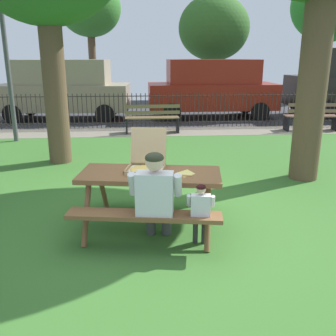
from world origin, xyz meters
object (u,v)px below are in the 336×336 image
Objects in this scene: pizza_slice_on_table at (186,173)px; lamp_post_walkway at (4,33)px; pizza_box_open at (146,162)px; parked_car_right at (212,87)px; far_tree_midleft at (90,9)px; adult_at_table at (156,195)px; far_tree_midright at (331,6)px; child_at_table at (200,209)px; park_bench_right at (312,117)px; parked_car_center at (64,88)px; picnic_table_foreground at (150,185)px; far_tree_center at (214,28)px; park_bench_center at (152,119)px.

lamp_post_walkway reaches higher than pizza_slice_on_table.
parked_car_right reaches higher than pizza_box_open.
adult_at_table is at bearing -80.92° from far_tree_midleft.
far_tree_midright reaches higher than pizza_box_open.
far_tree_midleft is at bearing 100.78° from child_at_table.
park_bench_right reaches higher than pizza_slice_on_table.
parked_car_right reaches higher than adult_at_table.
parked_car_center is (-2.88, 9.73, 0.44)m from adult_at_table.
far_tree_midleft is (-3.08, 16.17, 3.91)m from child_at_table.
pizza_slice_on_table reaches higher than picnic_table_foreground.
picnic_table_foreground is 0.43× the size of parked_car_center.
far_tree_midleft reaches higher than far_tree_center.
parked_car_center reaches higher than adult_at_table.
parked_car_right reaches higher than picnic_table_foreground.
adult_at_table is at bearing -102.77° from far_tree_center.
lamp_post_walkway reaches higher than pizza_box_open.
parked_car_center is (-3.06, 2.76, 0.68)m from park_bench_center.
pizza_box_open is at bearing 128.05° from child_at_table.
picnic_table_foreground is 0.31× the size of far_tree_midright.
adult_at_table reaches higher than pizza_slice_on_table.
far_tree_center is (1.19, 6.33, 2.45)m from parked_car_right.
far_tree_midleft reaches higher than lamp_post_walkway.
pizza_slice_on_table is 6.55m from park_bench_center.
parked_car_right is (2.45, 9.73, 0.44)m from adult_at_table.
far_tree_center is (6.21, 0.00, -0.87)m from far_tree_midleft.
far_tree_midleft is at bearing 84.45° from lamp_post_walkway.
pizza_slice_on_table is at bearing -125.38° from park_bench_right.
pizza_box_open reaches higher than pizza_slice_on_table.
pizza_box_open is 9.42m from parked_car_right.
parked_car_center is (-3.28, 9.30, 0.32)m from pizza_slice_on_table.
picnic_table_foreground is 1.24× the size of park_bench_center.
pizza_box_open is 0.70m from adult_at_table.
pizza_slice_on_table is at bearing -102.45° from parked_car_right.
parked_car_center reaches higher than pizza_slice_on_table.
far_tree_midright is (12.53, 6.33, 3.53)m from parked_car_center.
far_tree_midleft is at bearing -180.00° from far_tree_center.
picnic_table_foreground is 18.76m from far_tree_midright.
picnic_table_foreground is at bearing -80.81° from far_tree_midleft.
lamp_post_walkway is 0.79× the size of far_tree_midleft.
parked_car_center is 7.15m from far_tree_midleft.
far_tree_midleft reaches higher than pizza_slice_on_table.
pizza_box_open is at bearing 97.92° from adult_at_table.
parked_car_right is at bearing 74.81° from picnic_table_foreground.
lamp_post_walkway is 12.27m from far_tree_center.
far_tree_midleft reaches higher than adult_at_table.
pizza_box_open is 0.39× the size of park_bench_center.
park_bench_right is (5.13, 6.31, -0.45)m from pizza_box_open.
pizza_box_open is 0.14× the size of lamp_post_walkway.
park_bench_center is 4.18m from parked_car_center.
parked_car_center is at bearing 107.11° from pizza_box_open.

